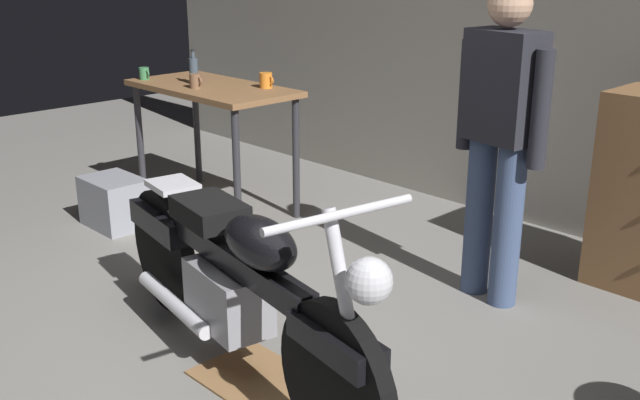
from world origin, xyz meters
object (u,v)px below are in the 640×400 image
object	(u,v)px
person_standing	(500,132)
mug_green_speckled	(144,73)
motorcycle	(234,279)
bottle	(194,70)
storage_bin	(115,202)
mug_brown_stoneware	(196,81)
mug_orange_travel	(266,80)

from	to	relation	value
person_standing	mug_green_speckled	distance (m)	2.83
motorcycle	bottle	bearing A→B (deg)	158.17
mug_green_speckled	bottle	bearing A→B (deg)	22.13
storage_bin	person_standing	bearing A→B (deg)	20.46
mug_brown_stoneware	storage_bin	bearing A→B (deg)	-105.44
mug_orange_travel	bottle	distance (m)	0.56
person_standing	bottle	world-z (taller)	person_standing
mug_orange_travel	bottle	xyz separation A→B (m)	(-0.49, -0.25, 0.04)
mug_brown_stoneware	bottle	size ratio (longest dim) A/B	0.47
storage_bin	mug_orange_travel	size ratio (longest dim) A/B	3.55
mug_orange_travel	mug_brown_stoneware	world-z (taller)	mug_orange_travel
person_standing	storage_bin	world-z (taller)	person_standing
motorcycle	mug_brown_stoneware	distance (m)	2.27
person_standing	mug_green_speckled	world-z (taller)	person_standing
motorcycle	mug_green_speckled	bearing A→B (deg)	165.59
motorcycle	mug_green_speckled	distance (m)	2.73
person_standing	mug_orange_travel	distance (m)	1.92
mug_orange_travel	person_standing	bearing A→B (deg)	-1.71
person_standing	mug_orange_travel	size ratio (longest dim) A/B	13.47
mug_brown_stoneware	bottle	distance (m)	0.20
motorcycle	mug_brown_stoneware	bearing A→B (deg)	158.19
storage_bin	mug_orange_travel	world-z (taller)	mug_orange_travel
storage_bin	mug_green_speckled	distance (m)	1.02
mug_brown_stoneware	motorcycle	bearing A→B (deg)	-31.58
mug_orange_travel	bottle	size ratio (longest dim) A/B	0.51
motorcycle	person_standing	bearing A→B (deg)	85.95
mug_brown_stoneware	person_standing	bearing A→B (deg)	7.53
motorcycle	mug_brown_stoneware	world-z (taller)	mug_brown_stoneware
motorcycle	person_standing	size ratio (longest dim) A/B	1.30
person_standing	mug_orange_travel	world-z (taller)	person_standing
person_standing	mug_brown_stoneware	xyz separation A→B (m)	(-2.25, -0.30, 0.02)
storage_bin	mug_brown_stoneware	size ratio (longest dim) A/B	3.88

